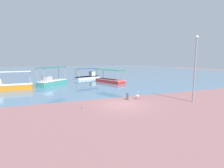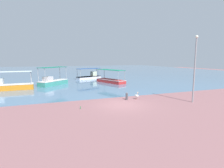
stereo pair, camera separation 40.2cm
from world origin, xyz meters
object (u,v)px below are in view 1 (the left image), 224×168
(fishing_boat_far_right, at_px, (110,80))
(glass_bottle, at_px, (82,108))
(lamp_post, at_px, (195,66))
(fishing_boat_far_left, at_px, (88,76))
(fishing_boat_center, at_px, (52,81))
(pelican, at_px, (137,96))
(mooring_bollard, at_px, (127,96))
(fishing_boat_near_right, at_px, (7,86))

(fishing_boat_far_right, height_order, glass_bottle, fishing_boat_far_right)
(fishing_boat_far_right, relative_size, lamp_post, 0.97)
(glass_bottle, bearing_deg, fishing_boat_far_left, 74.78)
(fishing_boat_center, distance_m, pelican, 15.64)
(fishing_boat_far_left, xyz_separation_m, glass_bottle, (-5.89, -21.65, -0.45))
(fishing_boat_center, height_order, pelican, fishing_boat_center)
(fishing_boat_far_left, distance_m, pelican, 20.09)
(fishing_boat_far_left, distance_m, lamp_post, 23.86)
(pelican, bearing_deg, fishing_boat_center, 120.41)
(lamp_post, bearing_deg, mooring_bollard, 150.27)
(fishing_boat_near_right, distance_m, fishing_boat_center, 6.43)
(fishing_boat_center, height_order, mooring_bollard, fishing_boat_center)
(mooring_bollard, bearing_deg, fishing_boat_near_right, 139.80)
(lamp_post, xyz_separation_m, glass_bottle, (-10.71, 1.52, -3.45))
(mooring_bollard, height_order, glass_bottle, mooring_bollard)
(glass_bottle, bearing_deg, fishing_boat_far_right, 61.20)
(fishing_boat_center, xyz_separation_m, pelican, (7.92, -13.48, -0.26))
(pelican, distance_m, glass_bottle, 6.41)
(lamp_post, height_order, mooring_bollard, lamp_post)
(fishing_boat_center, xyz_separation_m, glass_bottle, (1.71, -15.04, -0.53))
(fishing_boat_far_left, xyz_separation_m, fishing_boat_far_right, (2.23, -6.88, -0.08))
(fishing_boat_far_right, height_order, fishing_boat_near_right, fishing_boat_near_right)
(fishing_boat_center, bearing_deg, fishing_boat_far_right, -1.58)
(fishing_boat_center, bearing_deg, fishing_boat_far_left, 41.01)
(fishing_boat_center, distance_m, glass_bottle, 15.15)
(lamp_post, bearing_deg, glass_bottle, 171.90)
(mooring_bollard, bearing_deg, fishing_boat_center, 117.04)
(lamp_post, bearing_deg, fishing_boat_far_right, 99.04)
(mooring_bollard, bearing_deg, glass_bottle, -161.90)
(fishing_boat_center, xyz_separation_m, mooring_bollard, (6.82, -13.37, -0.22))
(fishing_boat_center, relative_size, mooring_bollard, 6.28)
(fishing_boat_center, relative_size, glass_bottle, 18.18)
(fishing_boat_far_right, bearing_deg, fishing_boat_near_right, -171.33)
(fishing_boat_far_left, distance_m, fishing_boat_far_right, 7.23)
(fishing_boat_far_left, relative_size, fishing_boat_near_right, 0.91)
(pelican, bearing_deg, lamp_post, -34.40)
(lamp_post, bearing_deg, pelican, 145.60)
(pelican, bearing_deg, fishing_boat_far_right, 81.76)
(fishing_boat_far_left, distance_m, fishing_boat_near_right, 16.33)
(fishing_boat_far_right, xyz_separation_m, lamp_post, (2.59, -16.30, 3.08))
(fishing_boat_far_right, distance_m, lamp_post, 16.79)
(fishing_boat_far_left, bearing_deg, pelican, -89.09)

